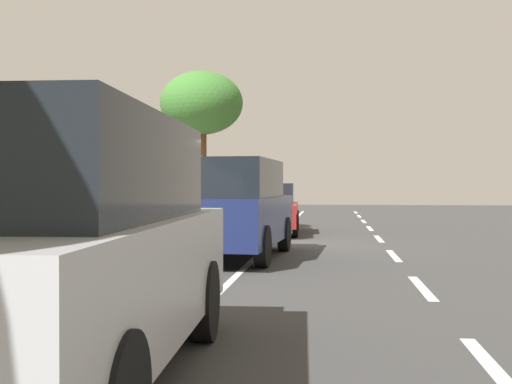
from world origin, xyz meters
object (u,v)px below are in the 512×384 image
(parked_suv_dark_blue_second, at_px, (232,207))
(cyclist_with_backpack, at_px, (223,200))
(street_tree_near_cyclist, at_px, (202,105))
(fire_hydrant, at_px, (186,224))
(pedestrian_on_phone, at_px, (46,209))
(parked_sedan_red_nearest, at_px, (268,209))
(bicycle_at_curb, at_px, (229,230))
(parked_suv_silver_mid, at_px, (54,247))

(parked_suv_dark_blue_second, bearing_deg, cyclist_with_backpack, -77.31)
(street_tree_near_cyclist, bearing_deg, fire_hydrant, 97.14)
(cyclist_with_backpack, xyz_separation_m, pedestrian_on_phone, (2.34, 5.23, -0.06))
(cyclist_with_backpack, height_order, pedestrian_on_phone, cyclist_with_backpack)
(parked_sedan_red_nearest, xyz_separation_m, bicycle_at_curb, (0.64, 3.52, -0.39))
(parked_suv_dark_blue_second, xyz_separation_m, cyclist_with_backpack, (0.76, -3.38, 0.07))
(bicycle_at_curb, bearing_deg, fire_hydrant, 42.58)
(pedestrian_on_phone, bearing_deg, parked_suv_dark_blue_second, -149.17)
(street_tree_near_cyclist, height_order, fire_hydrant, street_tree_near_cyclist)
(parked_suv_dark_blue_second, height_order, fire_hydrant, parked_suv_dark_blue_second)
(bicycle_at_curb, height_order, pedestrian_on_phone, pedestrian_on_phone)
(bicycle_at_curb, relative_size, cyclist_with_backpack, 0.95)
(parked_sedan_red_nearest, height_order, street_tree_near_cyclist, street_tree_near_cyclist)
(street_tree_near_cyclist, xyz_separation_m, fire_hydrant, (-0.61, 4.90, -3.44))
(fire_hydrant, bearing_deg, parked_suv_dark_blue_second, 124.23)
(parked_suv_dark_blue_second, relative_size, street_tree_near_cyclist, 0.98)
(parked_suv_dark_blue_second, height_order, cyclist_with_backpack, parked_suv_dark_blue_second)
(parked_sedan_red_nearest, bearing_deg, fire_hydrant, 70.53)
(street_tree_near_cyclist, xyz_separation_m, pedestrian_on_phone, (1.06, 8.86, -2.95))
(cyclist_with_backpack, distance_m, pedestrian_on_phone, 5.73)
(bicycle_at_curb, bearing_deg, parked_sedan_red_nearest, -100.32)
(cyclist_with_backpack, bearing_deg, bicycle_at_curb, 116.08)
(bicycle_at_curb, bearing_deg, parked_suv_dark_blue_second, 100.43)
(cyclist_with_backpack, relative_size, street_tree_near_cyclist, 0.36)
(parked_sedan_red_nearest, relative_size, bicycle_at_curb, 2.62)
(parked_suv_dark_blue_second, relative_size, parked_suv_silver_mid, 1.01)
(cyclist_with_backpack, bearing_deg, parked_suv_dark_blue_second, 102.69)
(parked_sedan_red_nearest, relative_size, parked_suv_silver_mid, 0.94)
(parked_sedan_red_nearest, distance_m, fire_hydrant, 4.61)
(parked_suv_dark_blue_second, distance_m, cyclist_with_backpack, 3.47)
(parked_suv_dark_blue_second, distance_m, parked_suv_silver_mid, 8.42)
(street_tree_near_cyclist, height_order, pedestrian_on_phone, street_tree_near_cyclist)
(street_tree_near_cyclist, relative_size, fire_hydrant, 5.85)
(cyclist_with_backpack, height_order, fire_hydrant, cyclist_with_backpack)
(parked_sedan_red_nearest, relative_size, cyclist_with_backpack, 2.50)
(parked_sedan_red_nearest, distance_m, street_tree_near_cyclist, 3.93)
(bicycle_at_curb, height_order, fire_hydrant, fire_hydrant)
(cyclist_with_backpack, bearing_deg, street_tree_near_cyclist, -70.49)
(street_tree_near_cyclist, bearing_deg, bicycle_at_curb, 110.28)
(parked_suv_silver_mid, height_order, pedestrian_on_phone, parked_suv_silver_mid)
(parked_sedan_red_nearest, xyz_separation_m, fire_hydrant, (1.53, 4.34, -0.20))
(street_tree_near_cyclist, distance_m, fire_hydrant, 6.02)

